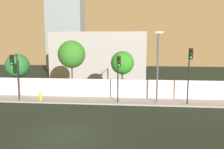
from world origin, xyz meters
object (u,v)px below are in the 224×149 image
object	(u,v)px
fire_hydrant	(40,96)
roadside_tree_leftmost	(17,66)
traffic_light_right	(190,64)
roadside_tree_midright	(122,63)
traffic_light_center	(118,69)
street_lamp_curbside	(158,61)
roadside_tree_midleft	(72,54)
traffic_light_left	(15,67)

from	to	relation	value
fire_hydrant	roadside_tree_leftmost	xyz separation A→B (m)	(-3.56, 2.81, 2.56)
traffic_light_right	roadside_tree_midright	world-z (taller)	traffic_light_right
traffic_light_center	fire_hydrant	size ratio (longest dim) A/B	5.64
traffic_light_right	street_lamp_curbside	size ratio (longest dim) A/B	0.78
street_lamp_curbside	fire_hydrant	distance (m)	11.45
roadside_tree_midright	roadside_tree_midleft	bearing A→B (deg)	180.00
traffic_light_center	roadside_tree_leftmost	xyz separation A→B (m)	(-11.05, 3.63, -0.19)
traffic_light_right	roadside_tree_leftmost	xyz separation A→B (m)	(-17.11, 3.50, -0.65)
roadside_tree_midleft	roadside_tree_midright	xyz separation A→B (m)	(5.28, 0.00, -0.84)
traffic_light_center	roadside_tree_midleft	xyz separation A→B (m)	(-5.10, 3.63, 1.03)
street_lamp_curbside	roadside_tree_midright	size ratio (longest dim) A/B	1.36
street_lamp_curbside	roadside_tree_midleft	distance (m)	9.07
street_lamp_curbside	roadside_tree_leftmost	world-z (taller)	street_lamp_curbside
roadside_tree_leftmost	roadside_tree_midright	xyz separation A→B (m)	(11.23, 0.00, 0.38)
street_lamp_curbside	roadside_tree_leftmost	bearing A→B (deg)	168.10
street_lamp_curbside	fire_hydrant	size ratio (longest dim) A/B	8.40
fire_hydrant	roadside_tree_leftmost	world-z (taller)	roadside_tree_leftmost
roadside_tree_midleft	traffic_light_center	bearing A→B (deg)	-35.39
traffic_light_left	roadside_tree_midright	size ratio (longest dim) A/B	0.92
traffic_light_right	fire_hydrant	size ratio (longest dim) A/B	6.54
traffic_light_center	roadside_tree_midright	distance (m)	3.64
street_lamp_curbside	traffic_light_right	bearing A→B (deg)	-9.60
traffic_light_center	roadside_tree_midleft	bearing A→B (deg)	144.61
traffic_light_right	street_lamp_curbside	distance (m)	2.67
traffic_light_center	traffic_light_right	distance (m)	6.07
traffic_light_center	roadside_tree_midleft	distance (m)	6.35
traffic_light_center	street_lamp_curbside	bearing A→B (deg)	9.52
traffic_light_right	fire_hydrant	distance (m)	13.93
traffic_light_center	traffic_light_right	size ratio (longest dim) A/B	0.86
traffic_light_left	traffic_light_center	distance (m)	9.46
traffic_light_right	traffic_light_left	bearing A→B (deg)	-179.73
roadside_tree_midleft	traffic_light_left	bearing A→B (deg)	-140.68
fire_hydrant	roadside_tree_midleft	distance (m)	5.28
roadside_tree_leftmost	roadside_tree_midleft	distance (m)	6.07
traffic_light_center	roadside_tree_midleft	size ratio (longest dim) A/B	0.74
traffic_light_left	traffic_light_center	bearing A→B (deg)	-0.35
traffic_light_left	roadside_tree_leftmost	size ratio (longest dim) A/B	0.99
traffic_light_right	roadside_tree_midright	bearing A→B (deg)	149.27
traffic_light_center	roadside_tree_midleft	world-z (taller)	roadside_tree_midleft
fire_hydrant	roadside_tree_leftmost	size ratio (longest dim) A/B	0.17
traffic_light_right	street_lamp_curbside	xyz separation A→B (m)	(-2.62, 0.44, 0.24)
traffic_light_left	street_lamp_curbside	size ratio (longest dim) A/B	0.68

